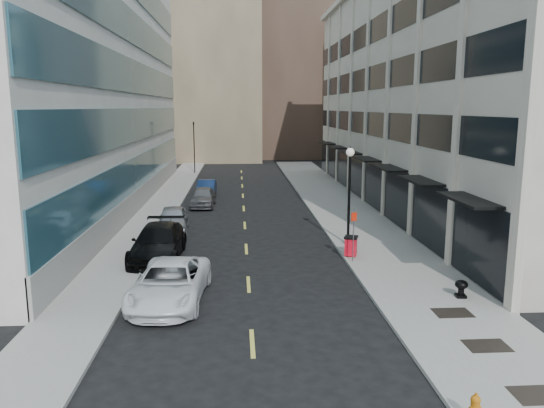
{
  "coord_description": "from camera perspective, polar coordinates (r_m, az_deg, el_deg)",
  "views": [
    {
      "loc": [
        -0.41,
        -14.6,
        7.79
      ],
      "look_at": [
        1.31,
        12.03,
        2.89
      ],
      "focal_mm": 35.0,
      "sensor_mm": 36.0,
      "label": 1
    }
  ],
  "objects": [
    {
      "name": "skyline_tan_far",
      "position": [
        93.65,
        -12.32,
        12.13
      ],
      "size": [
        12.0,
        14.0,
        22.0
      ],
      "primitive_type": "cube",
      "color": "#998564",
      "rests_on": "ground"
    },
    {
      "name": "skyline_stone",
      "position": [
        82.71,
        9.36,
        11.79
      ],
      "size": [
        10.0,
        14.0,
        20.0
      ],
      "primitive_type": "cube",
      "color": "beige",
      "rests_on": "ground"
    },
    {
      "name": "grate_near",
      "position": [
        16.77,
        26.73,
        -17.87
      ],
      "size": [
        1.4,
        1.0,
        0.01
      ],
      "primitive_type": "cube",
      "color": "black",
      "rests_on": "sidewalk_right"
    },
    {
      "name": "road_centerline",
      "position": [
        32.55,
        -2.87,
        -3.46
      ],
      "size": [
        0.15,
        68.2,
        0.01
      ],
      "color": "#D8CC4C",
      "rests_on": "ground"
    },
    {
      "name": "grate_mid",
      "position": [
        19.13,
        22.11,
        -13.94
      ],
      "size": [
        1.4,
        1.0,
        0.01
      ],
      "primitive_type": "cube",
      "color": "black",
      "rests_on": "sidewalk_right"
    },
    {
      "name": "sidewalk_left",
      "position": [
        35.97,
        -13.37,
        -2.28
      ],
      "size": [
        3.0,
        80.0,
        0.15
      ],
      "primitive_type": "cube",
      "color": "gray",
      "rests_on": "ground"
    },
    {
      "name": "grate_far",
      "position": [
        21.48,
        18.84,
        -11.02
      ],
      "size": [
        1.4,
        1.0,
        0.01
      ],
      "primitive_type": "cube",
      "color": "black",
      "rests_on": "sidewalk_right"
    },
    {
      "name": "trash_bin",
      "position": [
        27.89,
        8.48,
        -4.41
      ],
      "size": [
        0.84,
        0.84,
        1.06
      ],
      "rotation": [
        0.0,
        0.0,
        -0.37
      ],
      "color": "red",
      "rests_on": "sidewalk_right"
    },
    {
      "name": "traffic_signal",
      "position": [
        62.84,
        -8.43,
        8.39
      ],
      "size": [
        0.66,
        0.66,
        6.98
      ],
      "color": "black",
      "rests_on": "ground"
    },
    {
      "name": "car_white_van",
      "position": [
        21.93,
        -10.92,
        -8.34
      ],
      "size": [
        3.13,
        6.07,
        1.64
      ],
      "primitive_type": "imported",
      "rotation": [
        0.0,
        0.0,
        -0.07
      ],
      "color": "white",
      "rests_on": "ground"
    },
    {
      "name": "building_right",
      "position": [
        45.09,
        19.32,
        11.35
      ],
      "size": [
        15.3,
        46.5,
        18.25
      ],
      "color": "beige",
      "rests_on": "ground"
    },
    {
      "name": "car_silver_sedan",
      "position": [
        34.07,
        -10.62,
        -1.64
      ],
      "size": [
        2.16,
        4.77,
        1.59
      ],
      "primitive_type": "imported",
      "rotation": [
        0.0,
        0.0,
        0.06
      ],
      "color": "#9CA0A5",
      "rests_on": "ground"
    },
    {
      "name": "urn_planter",
      "position": [
        23.1,
        19.69,
        -8.39
      ],
      "size": [
        0.52,
        0.52,
        0.73
      ],
      "rotation": [
        0.0,
        0.0,
        -0.11
      ],
      "color": "black",
      "rests_on": "sidewalk_right"
    },
    {
      "name": "building_left",
      "position": [
        44.47,
        -24.75,
        12.3
      ],
      "size": [
        16.14,
        46.0,
        20.0
      ],
      "color": "white",
      "rests_on": "ground"
    },
    {
      "name": "car_grey_sedan",
      "position": [
        42.28,
        -7.43,
        0.76
      ],
      "size": [
        1.96,
        4.61,
        1.56
      ],
      "primitive_type": "imported",
      "rotation": [
        0.0,
        0.0,
        -0.03
      ],
      "color": "slate",
      "rests_on": "ground"
    },
    {
      "name": "ground",
      "position": [
        16.56,
        -1.93,
        -17.68
      ],
      "size": [
        160.0,
        160.0,
        0.0
      ],
      "primitive_type": "plane",
      "color": "black",
      "rests_on": "ground"
    },
    {
      "name": "car_black_pickup",
      "position": [
        28.11,
        -12.14,
        -4.08
      ],
      "size": [
        2.58,
        6.09,
        1.75
      ],
      "primitive_type": "imported",
      "rotation": [
        0.0,
        0.0,
        -0.02
      ],
      "color": "black",
      "rests_on": "ground"
    },
    {
      "name": "sign_post",
      "position": [
        26.68,
        8.77,
        -2.59
      ],
      "size": [
        0.3,
        0.14,
        2.68
      ],
      "rotation": [
        0.0,
        0.0,
        0.36
      ],
      "color": "slate",
      "rests_on": "sidewalk_right"
    },
    {
      "name": "car_blue_sedan",
      "position": [
        47.06,
        -7.06,
        1.68
      ],
      "size": [
        1.67,
        4.45,
        1.45
      ],
      "primitive_type": "imported",
      "rotation": [
        0.0,
        0.0,
        -0.03
      ],
      "color": "#14274E",
      "rests_on": "ground"
    },
    {
      "name": "sidewalk_right",
      "position": [
        36.33,
        8.97,
        -2.0
      ],
      "size": [
        5.0,
        80.0,
        0.15
      ],
      "primitive_type": "cube",
      "color": "gray",
      "rests_on": "ground"
    },
    {
      "name": "skyline_tan_near",
      "position": [
        82.91,
        -6.38,
        14.63
      ],
      "size": [
        14.0,
        18.0,
        28.0
      ],
      "primitive_type": "cube",
      "color": "#998564",
      "rests_on": "ground"
    },
    {
      "name": "skyline_brown",
      "position": [
        87.5,
        1.91,
        16.43
      ],
      "size": [
        12.0,
        16.0,
        34.0
      ],
      "primitive_type": "cube",
      "color": "brown",
      "rests_on": "ground"
    },
    {
      "name": "lamppost",
      "position": [
        29.67,
        8.32,
        1.8
      ],
      "size": [
        0.46,
        0.46,
        5.56
      ],
      "color": "black",
      "rests_on": "sidewalk_right"
    }
  ]
}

